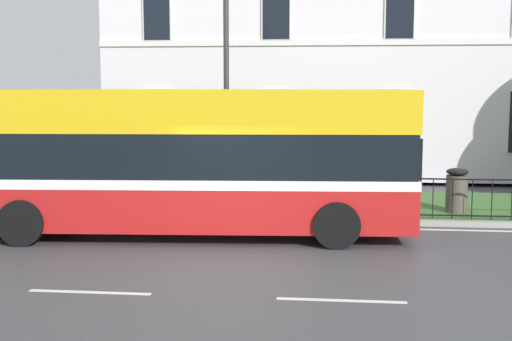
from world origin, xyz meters
TOP-DOWN VIEW (x-y plane):
  - ground_plane at (0.00, 0.80)m, footprint 60.00×56.00m
  - iron_verge_railing at (1.98, 4.40)m, footprint 17.26×0.04m
  - single_decker_bus at (-1.33, 2.57)m, footprint 9.96×3.14m
  - street_lamp_post at (-0.81, 5.15)m, footprint 0.36×0.24m
  - litter_bin at (4.96, 5.31)m, footprint 0.54×0.54m

SIDE VIEW (x-z plane):
  - ground_plane at x=0.00m, z-range -0.11..0.07m
  - iron_verge_railing at x=1.98m, z-range 0.14..1.11m
  - litter_bin at x=4.96m, z-range 0.12..1.23m
  - single_decker_bus at x=-1.33m, z-range 0.08..3.27m
  - street_lamp_post at x=-0.81m, z-range 0.60..6.58m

